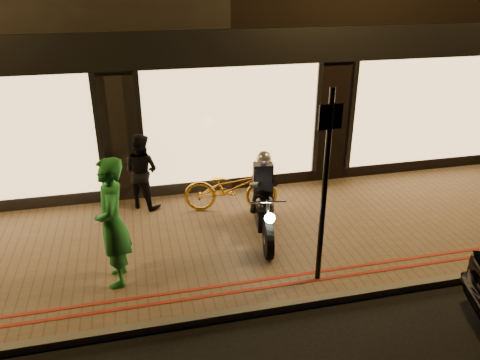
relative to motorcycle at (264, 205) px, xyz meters
name	(u,v)px	position (x,y,z in m)	size (l,w,h in m)	color
ground	(291,311)	(-0.12, -1.94, -0.73)	(90.00, 90.00, 0.00)	black
sidewalk	(256,237)	(-0.12, 0.06, -0.67)	(50.00, 4.00, 0.12)	brown
kerb_stone	(290,305)	(-0.12, -1.89, -0.67)	(50.00, 0.14, 0.12)	#59544C
red_kerb_lines	(280,281)	(-0.12, -1.39, -0.61)	(50.00, 0.26, 0.01)	maroon
motorcycle	(264,205)	(0.00, 0.00, 0.00)	(0.66, 1.93, 1.59)	black
sign_post	(325,180)	(0.47, -1.44, 1.06)	(0.35, 0.09, 3.00)	black
bicycle_gold	(231,188)	(-0.35, 1.12, -0.13)	(0.64, 1.84, 0.96)	gold
person_green	(112,223)	(-2.53, -0.78, 0.40)	(0.74, 0.48, 2.02)	#217C2F
person_dark	(141,171)	(-2.04, 1.69, 0.15)	(0.75, 0.58, 1.54)	black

